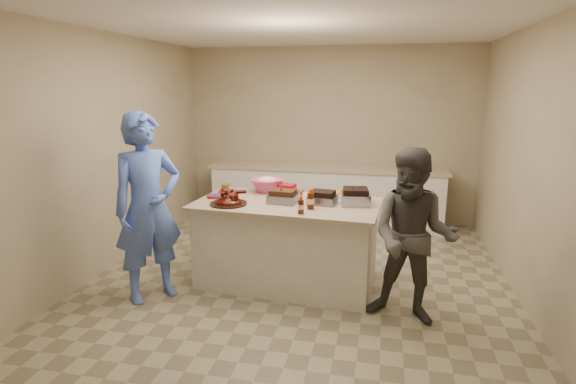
% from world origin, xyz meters
% --- Properties ---
extents(room, '(4.50, 5.00, 2.70)m').
position_xyz_m(room, '(0.00, 0.00, 0.00)').
color(room, tan).
rests_on(room, ground).
extents(back_counter, '(3.60, 0.64, 0.90)m').
position_xyz_m(back_counter, '(0.00, 2.20, 0.45)').
color(back_counter, silver).
rests_on(back_counter, ground).
extents(island, '(1.99, 1.15, 0.91)m').
position_xyz_m(island, '(-0.12, -0.09, 0.00)').
color(island, silver).
rests_on(island, ground).
extents(rib_platter, '(0.44, 0.44, 0.15)m').
position_xyz_m(rib_platter, '(-0.69, -0.30, 0.91)').
color(rib_platter, '#400A02').
rests_on(rib_platter, island).
extents(pulled_pork_tray, '(0.31, 0.25, 0.09)m').
position_xyz_m(pulled_pork_tray, '(-0.15, -0.11, 0.91)').
color(pulled_pork_tray, '#47230F').
rests_on(pulled_pork_tray, island).
extents(brisket_tray, '(0.31, 0.27, 0.08)m').
position_xyz_m(brisket_tray, '(0.25, -0.07, 0.91)').
color(brisket_tray, black).
rests_on(brisket_tray, island).
extents(roasting_pan, '(0.33, 0.33, 0.12)m').
position_xyz_m(roasting_pan, '(0.59, -0.02, 0.91)').
color(roasting_pan, gray).
rests_on(roasting_pan, island).
extents(coleslaw_bowl, '(0.39, 0.39, 0.25)m').
position_xyz_m(coleslaw_bowl, '(-0.45, 0.34, 0.91)').
color(coleslaw_bowl, '#C43D77').
rests_on(coleslaw_bowl, island).
extents(sausage_plate, '(0.29, 0.29, 0.05)m').
position_xyz_m(sausage_plate, '(-0.11, 0.24, 0.91)').
color(sausage_plate, silver).
rests_on(sausage_plate, island).
extents(mac_cheese_dish, '(0.33, 0.28, 0.08)m').
position_xyz_m(mac_cheese_dish, '(0.49, 0.21, 0.91)').
color(mac_cheese_dish, orange).
rests_on(mac_cheese_dish, island).
extents(bbq_bottle_a, '(0.07, 0.07, 0.20)m').
position_xyz_m(bbq_bottle_a, '(0.17, -0.30, 0.91)').
color(bbq_bottle_a, '#431305').
rests_on(bbq_bottle_a, island).
extents(bbq_bottle_b, '(0.06, 0.06, 0.17)m').
position_xyz_m(bbq_bottle_b, '(0.10, -0.48, 0.91)').
color(bbq_bottle_b, '#431305').
rests_on(bbq_bottle_b, island).
extents(mustard_bottle, '(0.05, 0.05, 0.12)m').
position_xyz_m(mustard_bottle, '(-0.23, -0.02, 0.91)').
color(mustard_bottle, '#F5AC0F').
rests_on(mustard_bottle, island).
extents(sauce_bowl, '(0.15, 0.06, 0.15)m').
position_xyz_m(sauce_bowl, '(-0.16, 0.20, 0.91)').
color(sauce_bowl, silver).
rests_on(sauce_bowl, island).
extents(plate_stack_large, '(0.25, 0.25, 0.03)m').
position_xyz_m(plate_stack_large, '(-0.86, 0.18, 0.91)').
color(plate_stack_large, maroon).
rests_on(plate_stack_large, island).
extents(plate_stack_small, '(0.20, 0.20, 0.03)m').
position_xyz_m(plate_stack_small, '(-0.93, -0.04, 0.91)').
color(plate_stack_small, maroon).
rests_on(plate_stack_small, island).
extents(plastic_cup, '(0.11, 0.10, 0.10)m').
position_xyz_m(plastic_cup, '(-0.91, 0.22, 0.91)').
color(plastic_cup, brown).
rests_on(plastic_cup, island).
extents(basket_stack, '(0.24, 0.20, 0.10)m').
position_xyz_m(basket_stack, '(-0.22, 0.32, 0.91)').
color(basket_stack, maroon).
rests_on(basket_stack, island).
extents(guest_blue, '(1.88, 1.73, 0.45)m').
position_xyz_m(guest_blue, '(-1.37, -0.70, 0.00)').
color(guest_blue, '#5071DA').
rests_on(guest_blue, ground).
extents(guest_gray, '(1.10, 1.72, 0.60)m').
position_xyz_m(guest_gray, '(1.14, -0.63, 0.00)').
color(guest_gray, '#504D48').
rests_on(guest_gray, ground).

